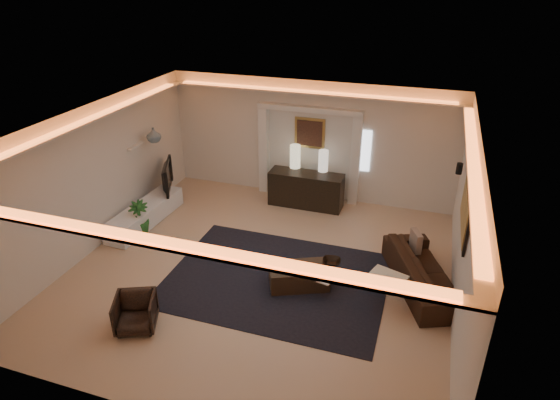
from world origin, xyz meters
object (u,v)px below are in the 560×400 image
(console, at_px, (306,190))
(armchair, at_px, (136,313))
(coffee_table, at_px, (299,276))
(sofa, at_px, (423,271))

(console, height_order, armchair, console)
(coffee_table, distance_m, armchair, 2.88)
(sofa, bearing_deg, coffee_table, 84.43)
(console, bearing_deg, sofa, -40.41)
(coffee_table, xyz_separation_m, armchair, (-2.17, -1.89, 0.09))
(coffee_table, relative_size, armchair, 1.66)
(coffee_table, height_order, armchair, armchair)
(coffee_table, bearing_deg, armchair, -163.06)
(console, bearing_deg, coffee_table, -76.44)
(console, xyz_separation_m, coffee_table, (0.75, -3.15, -0.20))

